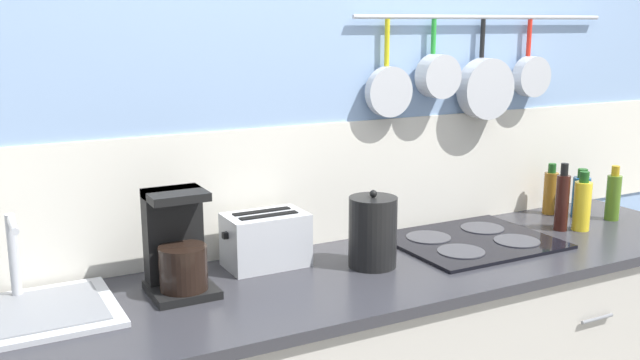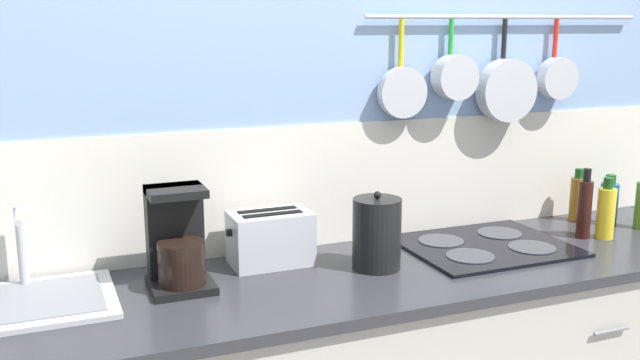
{
  "view_description": "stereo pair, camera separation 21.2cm",
  "coord_description": "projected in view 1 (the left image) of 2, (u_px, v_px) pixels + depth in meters",
  "views": [
    {
      "loc": [
        -1.19,
        -1.83,
        1.67
      ],
      "look_at": [
        -0.22,
        0.0,
        1.22
      ],
      "focal_mm": 40.0,
      "sensor_mm": 36.0,
      "label": 1
    },
    {
      "loc": [
        -1.0,
        -1.92,
        1.67
      ],
      "look_at": [
        -0.22,
        0.0,
        1.22
      ],
      "focal_mm": 40.0,
      "sensor_mm": 36.0,
      "label": 2
    }
  ],
  "objects": [
    {
      "name": "wall_back",
      "position": [
        328.0,
        139.0,
        2.52
      ],
      "size": [
        7.2,
        0.16,
        2.6
      ],
      "color": "#84A3CC",
      "rests_on": "ground_plane"
    },
    {
      "name": "countertop",
      "position": [
        380.0,
        273.0,
        2.3
      ],
      "size": [
        2.68,
        0.64,
        0.03
      ],
      "color": "#2D2D33",
      "rests_on": "cabinet_base"
    },
    {
      "name": "sink_basin",
      "position": [
        22.0,
        310.0,
        1.9
      ],
      "size": [
        0.48,
        0.38,
        0.25
      ],
      "color": "#B7BABF",
      "rests_on": "countertop"
    },
    {
      "name": "coffee_maker",
      "position": [
        178.0,
        250.0,
        2.07
      ],
      "size": [
        0.18,
        0.2,
        0.3
      ],
      "color": "black",
      "rests_on": "countertop"
    },
    {
      "name": "toaster",
      "position": [
        266.0,
        240.0,
        2.3
      ],
      "size": [
        0.28,
        0.16,
        0.18
      ],
      "color": "#B7BABF",
      "rests_on": "countertop"
    },
    {
      "name": "kettle",
      "position": [
        373.0,
        232.0,
        2.29
      ],
      "size": [
        0.16,
        0.16,
        0.25
      ],
      "color": "black",
      "rests_on": "countertop"
    },
    {
      "name": "cooktop",
      "position": [
        472.0,
        241.0,
        2.55
      ],
      "size": [
        0.56,
        0.46,
        0.01
      ],
      "color": "black",
      "rests_on": "countertop"
    },
    {
      "name": "bottle_sesame_oil",
      "position": [
        562.0,
        201.0,
        2.68
      ],
      "size": [
        0.05,
        0.05,
        0.26
      ],
      "color": "#33140F",
      "rests_on": "countertop"
    },
    {
      "name": "bottle_dish_soap",
      "position": [
        582.0,
        204.0,
        2.69
      ],
      "size": [
        0.06,
        0.06,
        0.23
      ],
      "color": "yellow",
      "rests_on": "countertop"
    },
    {
      "name": "bottle_cooking_wine",
      "position": [
        550.0,
        192.0,
        2.92
      ],
      "size": [
        0.06,
        0.06,
        0.21
      ],
      "color": "#8C5919",
      "rests_on": "countertop"
    },
    {
      "name": "bottle_olive_oil",
      "position": [
        581.0,
        196.0,
        2.88
      ],
      "size": [
        0.07,
        0.07,
        0.2
      ],
      "color": "navy",
      "rests_on": "countertop"
    },
    {
      "name": "bottle_hot_sauce",
      "position": [
        613.0,
        196.0,
        2.83
      ],
      "size": [
        0.06,
        0.06,
        0.22
      ],
      "color": "#4C721E",
      "rests_on": "countertop"
    }
  ]
}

